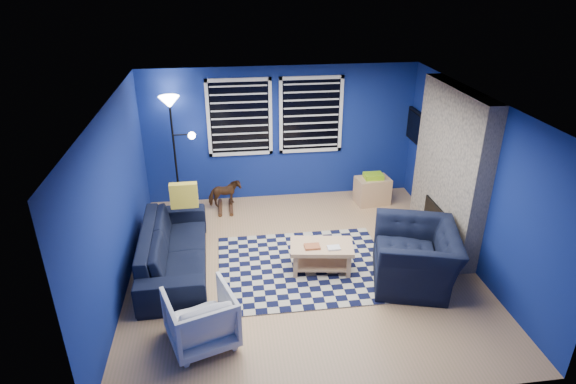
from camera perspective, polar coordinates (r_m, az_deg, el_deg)
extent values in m
plane|color=tan|center=(7.27, 1.64, -8.86)|extent=(5.00, 5.00, 0.00)
plane|color=white|center=(6.22, 1.93, 10.56)|extent=(5.00, 5.00, 0.00)
plane|color=navy|center=(8.95, -0.84, 6.88)|extent=(5.00, 0.00, 5.00)
plane|color=navy|center=(6.74, -19.71, -1.14)|extent=(0.00, 5.00, 5.00)
plane|color=navy|center=(7.45, 21.12, 1.18)|extent=(0.00, 5.00, 5.00)
cube|color=gray|center=(7.79, 18.63, 2.64)|extent=(0.26, 2.00, 2.50)
cube|color=black|center=(8.11, 16.86, -3.27)|extent=(0.04, 0.70, 0.60)
cube|color=gray|center=(8.21, 15.76, -5.25)|extent=(0.50, 1.20, 0.08)
cube|color=black|center=(8.77, -5.76, 8.77)|extent=(1.05, 0.02, 1.30)
cube|color=white|center=(8.59, -5.96, 13.10)|extent=(1.17, 0.05, 0.06)
cube|color=white|center=(8.98, -5.57, 4.59)|extent=(1.17, 0.05, 0.06)
cube|color=black|center=(8.90, 2.73, 9.12)|extent=(1.05, 0.02, 1.30)
cube|color=white|center=(8.73, 2.83, 13.39)|extent=(1.17, 0.05, 0.06)
cube|color=white|center=(9.11, 2.65, 4.99)|extent=(1.17, 0.05, 0.06)
cube|color=black|center=(9.06, 15.27, 7.21)|extent=(0.06, 1.00, 0.58)
cube|color=black|center=(9.04, 15.06, 7.20)|extent=(0.01, 0.92, 0.50)
cube|color=black|center=(7.25, 1.81, -8.86)|extent=(2.50, 2.00, 0.02)
imported|color=black|center=(7.26, -13.33, -6.49)|extent=(2.33, 0.96, 0.67)
imported|color=black|center=(6.99, 14.88, -7.35)|extent=(1.50, 1.39, 0.82)
imported|color=gray|center=(5.90, -10.30, -14.48)|extent=(0.95, 0.96, 0.70)
imported|color=#422215|center=(8.82, -7.51, -0.19)|extent=(0.42, 0.63, 0.49)
cube|color=tan|center=(7.00, 4.01, -6.48)|extent=(0.96, 0.64, 0.06)
cube|color=tan|center=(7.15, 3.94, -8.38)|extent=(0.87, 0.55, 0.03)
cube|color=#9B4F2C|center=(6.91, 2.88, -6.47)|extent=(0.24, 0.19, 0.03)
cube|color=silver|center=(6.91, 5.44, -6.60)|extent=(0.20, 0.15, 0.03)
cube|color=tan|center=(6.89, 1.16, -9.07)|extent=(0.07, 0.07, 0.36)
cube|color=tan|center=(7.03, 7.35, -8.53)|extent=(0.07, 0.07, 0.36)
cube|color=tan|center=(7.22, 0.67, -7.29)|extent=(0.07, 0.07, 0.36)
cube|color=tan|center=(7.36, 6.57, -6.82)|extent=(0.07, 0.07, 0.36)
cube|color=tan|center=(9.14, 9.95, 0.16)|extent=(0.65, 0.47, 0.51)
cube|color=black|center=(9.14, 9.95, 0.16)|extent=(0.57, 0.42, 0.41)
cube|color=#8CC817|center=(9.02, 10.09, 1.88)|extent=(0.37, 0.30, 0.09)
cylinder|color=black|center=(9.18, -12.63, -1.62)|extent=(0.26, 0.26, 0.03)
cylinder|color=black|center=(8.79, -13.22, 3.99)|extent=(0.04, 0.04, 1.94)
cone|color=white|center=(8.49, -13.89, 10.30)|extent=(0.35, 0.35, 0.20)
sphere|color=white|center=(8.58, -11.34, 6.58)|extent=(0.13, 0.13, 0.13)
cube|color=yellow|center=(7.56, -12.23, -0.39)|extent=(0.42, 0.13, 0.40)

